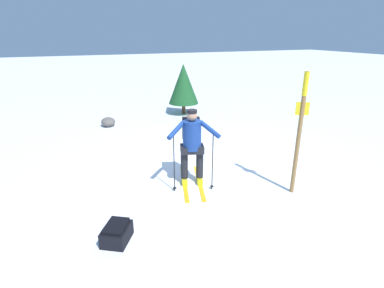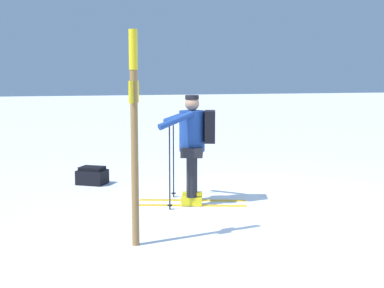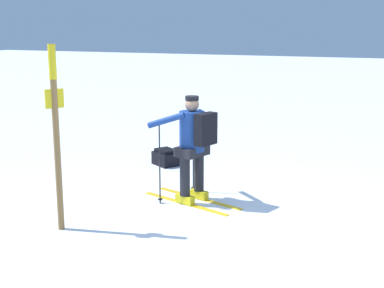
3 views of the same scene
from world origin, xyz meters
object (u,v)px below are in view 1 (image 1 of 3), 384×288
at_px(skier, 192,142).
at_px(pine_tree, 183,84).
at_px(dropped_backpack, 117,233).
at_px(trail_marker, 300,125).
at_px(rock_boulder, 108,122).

bearing_deg(skier, pine_tree, -19.08).
relative_size(dropped_backpack, trail_marker, 0.25).
height_order(rock_boulder, pine_tree, pine_tree).
distance_m(skier, rock_boulder, 5.07).
relative_size(trail_marker, pine_tree, 1.24).
bearing_deg(skier, dropped_backpack, 126.84).
xyz_separation_m(skier, dropped_backpack, (-1.34, 1.79, -0.79)).
xyz_separation_m(trail_marker, pine_tree, (6.63, -0.19, -0.23)).
height_order(trail_marker, rock_boulder, trail_marker).
height_order(dropped_backpack, trail_marker, trail_marker).
relative_size(skier, pine_tree, 0.86).
xyz_separation_m(skier, rock_boulder, (4.89, 1.09, -0.78)).
bearing_deg(skier, trail_marker, -123.47).
bearing_deg(trail_marker, pine_tree, -1.64).
bearing_deg(pine_tree, rock_boulder, 101.48).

